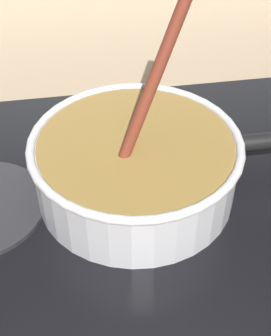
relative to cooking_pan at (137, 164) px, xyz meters
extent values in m
cube|color=#9E8466|center=(-0.09, -0.09, -0.08)|extent=(2.40, 1.60, 0.04)
cube|color=black|center=(0.00, 0.00, -0.05)|extent=(0.56, 0.48, 0.01)
torus|color=#592D0C|center=(0.00, 0.00, -0.04)|extent=(0.21, 0.21, 0.01)
cylinder|color=silver|center=(0.00, 0.00, -0.01)|extent=(0.25, 0.25, 0.08)
cylinder|color=olive|center=(0.00, 0.00, 0.00)|extent=(0.24, 0.24, 0.07)
torus|color=silver|center=(0.00, 0.00, 0.03)|extent=(0.26, 0.26, 0.01)
cylinder|color=#E5CC7A|center=(0.01, -0.01, 0.02)|extent=(0.03, 0.03, 0.01)
cylinder|color=#EDD88C|center=(0.08, 0.02, 0.02)|extent=(0.04, 0.04, 0.01)
cylinder|color=#E5CC7A|center=(-0.04, 0.05, 0.02)|extent=(0.04, 0.04, 0.01)
cylinder|color=#EDD88C|center=(0.02, 0.07, 0.02)|extent=(0.04, 0.04, 0.01)
cylinder|color=#EDD88C|center=(-0.02, -0.08, 0.02)|extent=(0.03, 0.03, 0.01)
cylinder|color=#E5CC7A|center=(0.02, -0.07, 0.02)|extent=(0.03, 0.03, 0.01)
cylinder|color=#E5CC7A|center=(-0.08, -0.01, 0.02)|extent=(0.03, 0.03, 0.01)
cylinder|color=maroon|center=(0.03, 0.01, 0.14)|extent=(0.13, 0.08, 0.25)
cube|color=brown|center=(-0.02, -0.02, 0.02)|extent=(0.05, 0.05, 0.01)
camera|label=1|loc=(-0.07, -0.44, 0.39)|focal=51.56mm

